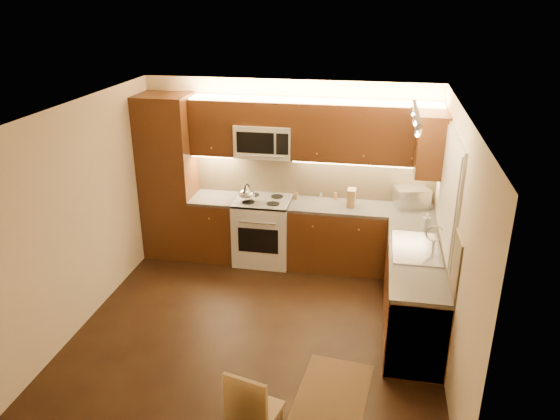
% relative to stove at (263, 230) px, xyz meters
% --- Properties ---
extents(floor, '(4.00, 4.00, 0.01)m').
position_rel_stove_xyz_m(floor, '(0.30, -1.68, -0.46)').
color(floor, black).
rests_on(floor, ground).
extents(ceiling, '(4.00, 4.00, 0.01)m').
position_rel_stove_xyz_m(ceiling, '(0.30, -1.68, 2.04)').
color(ceiling, beige).
rests_on(ceiling, ground).
extents(wall_back, '(4.00, 0.01, 2.50)m').
position_rel_stove_xyz_m(wall_back, '(0.30, 0.32, 0.79)').
color(wall_back, beige).
rests_on(wall_back, ground).
extents(wall_front, '(4.00, 0.01, 2.50)m').
position_rel_stove_xyz_m(wall_front, '(0.30, -3.67, 0.79)').
color(wall_front, beige).
rests_on(wall_front, ground).
extents(wall_left, '(0.01, 4.00, 2.50)m').
position_rel_stove_xyz_m(wall_left, '(-1.70, -1.68, 0.79)').
color(wall_left, beige).
rests_on(wall_left, ground).
extents(wall_right, '(0.01, 4.00, 2.50)m').
position_rel_stove_xyz_m(wall_right, '(2.30, -1.68, 0.79)').
color(wall_right, beige).
rests_on(wall_right, ground).
extents(pantry, '(0.70, 0.60, 2.30)m').
position_rel_stove_xyz_m(pantry, '(-1.35, 0.02, 0.69)').
color(pantry, '#3F240D').
rests_on(pantry, floor).
extents(base_cab_back_left, '(0.62, 0.60, 0.86)m').
position_rel_stove_xyz_m(base_cab_back_left, '(-0.69, 0.02, -0.03)').
color(base_cab_back_left, '#3F240D').
rests_on(base_cab_back_left, floor).
extents(counter_back_left, '(0.62, 0.60, 0.04)m').
position_rel_stove_xyz_m(counter_back_left, '(-0.69, 0.02, 0.42)').
color(counter_back_left, '#32302D').
rests_on(counter_back_left, base_cab_back_left).
extents(base_cab_back_right, '(1.92, 0.60, 0.86)m').
position_rel_stove_xyz_m(base_cab_back_right, '(1.34, 0.02, -0.03)').
color(base_cab_back_right, '#3F240D').
rests_on(base_cab_back_right, floor).
extents(counter_back_right, '(1.92, 0.60, 0.04)m').
position_rel_stove_xyz_m(counter_back_right, '(1.34, 0.02, 0.42)').
color(counter_back_right, '#32302D').
rests_on(counter_back_right, base_cab_back_right).
extents(base_cab_right, '(0.60, 2.00, 0.86)m').
position_rel_stove_xyz_m(base_cab_right, '(2.00, -1.28, -0.03)').
color(base_cab_right, '#3F240D').
rests_on(base_cab_right, floor).
extents(counter_right, '(0.60, 2.00, 0.04)m').
position_rel_stove_xyz_m(counter_right, '(2.00, -1.28, 0.42)').
color(counter_right, '#32302D').
rests_on(counter_right, base_cab_right).
extents(dishwasher, '(0.58, 0.60, 0.84)m').
position_rel_stove_xyz_m(dishwasher, '(2.00, -1.98, -0.03)').
color(dishwasher, silver).
rests_on(dishwasher, floor).
extents(backsplash_back, '(3.30, 0.02, 0.60)m').
position_rel_stove_xyz_m(backsplash_back, '(0.65, 0.31, 0.74)').
color(backsplash_back, tan).
rests_on(backsplash_back, wall_back).
extents(backsplash_right, '(0.02, 2.00, 0.60)m').
position_rel_stove_xyz_m(backsplash_right, '(2.29, -1.28, 0.74)').
color(backsplash_right, tan).
rests_on(backsplash_right, wall_right).
extents(upper_cab_back_left, '(0.62, 0.35, 0.75)m').
position_rel_stove_xyz_m(upper_cab_back_left, '(-0.69, 0.15, 1.42)').
color(upper_cab_back_left, '#3F240D').
rests_on(upper_cab_back_left, wall_back).
extents(upper_cab_back_right, '(1.92, 0.35, 0.75)m').
position_rel_stove_xyz_m(upper_cab_back_right, '(1.34, 0.15, 1.42)').
color(upper_cab_back_right, '#3F240D').
rests_on(upper_cab_back_right, wall_back).
extents(upper_cab_bridge, '(0.76, 0.35, 0.31)m').
position_rel_stove_xyz_m(upper_cab_bridge, '(0.00, 0.15, 1.63)').
color(upper_cab_bridge, '#3F240D').
rests_on(upper_cab_bridge, wall_back).
extents(upper_cab_right_corner, '(0.35, 0.50, 0.75)m').
position_rel_stove_xyz_m(upper_cab_right_corner, '(2.12, -0.28, 1.42)').
color(upper_cab_right_corner, '#3F240D').
rests_on(upper_cab_right_corner, wall_right).
extents(stove, '(0.76, 0.65, 0.92)m').
position_rel_stove_xyz_m(stove, '(0.00, 0.00, 0.00)').
color(stove, silver).
rests_on(stove, floor).
extents(microwave, '(0.76, 0.38, 0.44)m').
position_rel_stove_xyz_m(microwave, '(0.00, 0.14, 1.26)').
color(microwave, silver).
rests_on(microwave, wall_back).
extents(window_frame, '(0.03, 1.44, 1.24)m').
position_rel_stove_xyz_m(window_frame, '(2.29, -1.12, 1.14)').
color(window_frame, silver).
rests_on(window_frame, wall_right).
extents(window_blinds, '(0.02, 1.36, 1.16)m').
position_rel_stove_xyz_m(window_blinds, '(2.27, -1.12, 1.14)').
color(window_blinds, silver).
rests_on(window_blinds, wall_right).
extents(sink, '(0.52, 0.86, 0.15)m').
position_rel_stove_xyz_m(sink, '(2.00, -1.12, 0.52)').
color(sink, silver).
rests_on(sink, counter_right).
extents(faucet, '(0.20, 0.04, 0.30)m').
position_rel_stove_xyz_m(faucet, '(2.18, -1.12, 0.59)').
color(faucet, silver).
rests_on(faucet, counter_right).
extents(track_light_bar, '(0.04, 1.20, 0.03)m').
position_rel_stove_xyz_m(track_light_bar, '(1.85, -1.27, 2.00)').
color(track_light_bar, silver).
rests_on(track_light_bar, ceiling).
extents(kettle, '(0.26, 0.26, 0.25)m').
position_rel_stove_xyz_m(kettle, '(-0.20, -0.11, 0.59)').
color(kettle, silver).
rests_on(kettle, stove).
extents(toaster_oven, '(0.51, 0.44, 0.26)m').
position_rel_stove_xyz_m(toaster_oven, '(1.98, 0.18, 0.57)').
color(toaster_oven, silver).
rests_on(toaster_oven, counter_back_right).
extents(knife_block, '(0.12, 0.18, 0.24)m').
position_rel_stove_xyz_m(knife_block, '(1.20, 0.04, 0.56)').
color(knife_block, olive).
rests_on(knife_block, counter_back_right).
extents(spice_jar_a, '(0.06, 0.06, 0.10)m').
position_rel_stove_xyz_m(spice_jar_a, '(0.44, 0.18, 0.49)').
color(spice_jar_a, silver).
rests_on(spice_jar_a, counter_back_right).
extents(spice_jar_b, '(0.05, 0.05, 0.10)m').
position_rel_stove_xyz_m(spice_jar_b, '(0.44, 0.15, 0.49)').
color(spice_jar_b, brown).
rests_on(spice_jar_b, counter_back_right).
extents(spice_jar_c, '(0.04, 0.04, 0.09)m').
position_rel_stove_xyz_m(spice_jar_c, '(0.77, 0.26, 0.48)').
color(spice_jar_c, silver).
rests_on(spice_jar_c, counter_back_right).
extents(spice_jar_d, '(0.04, 0.04, 0.10)m').
position_rel_stove_xyz_m(spice_jar_d, '(0.97, 0.24, 0.49)').
color(spice_jar_d, '#9F642F').
rests_on(spice_jar_d, counter_back_right).
extents(soap_bottle, '(0.10, 0.11, 0.18)m').
position_rel_stove_xyz_m(soap_bottle, '(2.14, -0.48, 0.53)').
color(soap_bottle, '#BAB9BE').
rests_on(soap_bottle, counter_right).
extents(rug, '(0.75, 1.04, 0.01)m').
position_rel_stove_xyz_m(rug, '(1.24, -2.58, -0.45)').
color(rug, black).
rests_on(rug, floor).
extents(dining_chair, '(0.45, 0.45, 0.84)m').
position_rel_stove_xyz_m(dining_chair, '(0.67, -3.38, -0.04)').
color(dining_chair, olive).
rests_on(dining_chair, floor).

